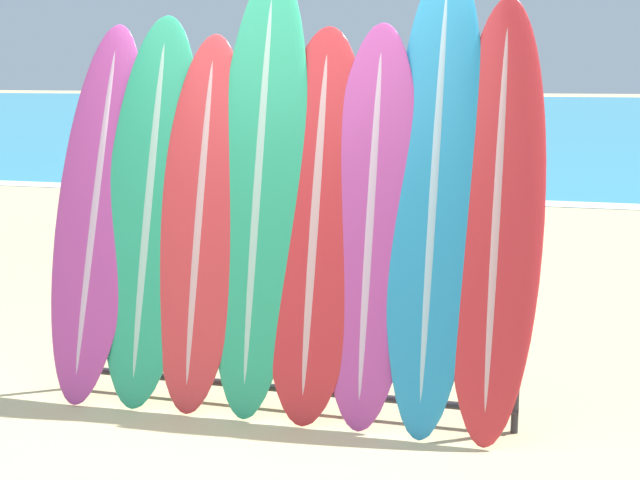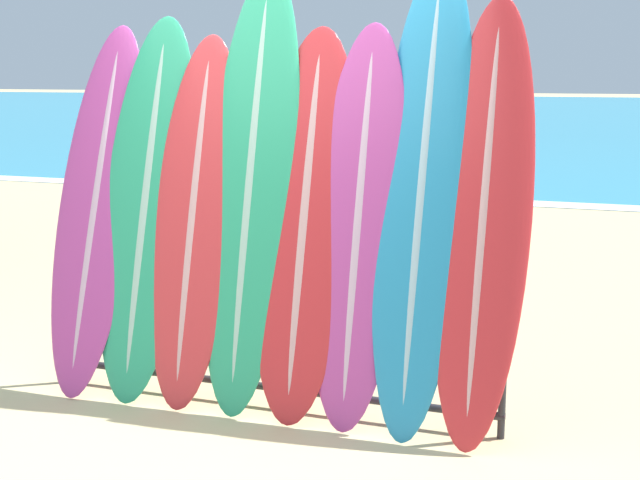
% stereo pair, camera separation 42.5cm
% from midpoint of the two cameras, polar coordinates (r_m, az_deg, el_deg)
% --- Properties ---
extents(ground_plane, '(160.00, 160.00, 0.00)m').
position_cam_midpoint_polar(ground_plane, '(4.96, -4.35, -11.96)').
color(ground_plane, tan).
extents(ocean_water, '(120.00, 60.00, 0.01)m').
position_cam_midpoint_polar(ocean_water, '(42.66, 17.39, 7.65)').
color(ocean_water, teal).
rests_on(ocean_water, ground_plane).
extents(surfboard_rack, '(2.65, 0.04, 0.83)m').
position_cam_midpoint_polar(surfboard_rack, '(5.08, -0.66, -5.94)').
color(surfboard_rack, '#28282D').
rests_on(surfboard_rack, ground_plane).
extents(surfboard_slot_0, '(0.54, 0.80, 2.21)m').
position_cam_midpoint_polar(surfboard_slot_0, '(5.51, -11.94, 2.07)').
color(surfboard_slot_0, '#B23D8E').
rests_on(surfboard_slot_0, ground_plane).
extents(surfboard_slot_1, '(0.59, 0.71, 2.25)m').
position_cam_midpoint_polar(surfboard_slot_1, '(5.33, -8.79, 2.12)').
color(surfboard_slot_1, '#289E70').
rests_on(surfboard_slot_1, ground_plane).
extents(surfboard_slot_2, '(0.53, 0.66, 2.14)m').
position_cam_midpoint_polar(surfboard_slot_2, '(5.16, -5.69, 1.29)').
color(surfboard_slot_2, red).
rests_on(surfboard_slot_2, ground_plane).
extents(surfboard_slot_3, '(0.55, 0.71, 2.51)m').
position_cam_midpoint_polar(surfboard_slot_3, '(5.04, -2.03, 3.26)').
color(surfboard_slot_3, '#289E70').
rests_on(surfboard_slot_3, ground_plane).
extents(surfboard_slot_4, '(0.58, 0.65, 2.17)m').
position_cam_midpoint_polar(surfboard_slot_4, '(4.92, 1.51, 1.08)').
color(surfboard_slot_4, red).
rests_on(surfboard_slot_4, ground_plane).
extents(surfboard_slot_5, '(0.52, 0.61, 2.18)m').
position_cam_midpoint_polar(surfboard_slot_5, '(4.83, 5.02, 0.94)').
color(surfboard_slot_5, '#B23D8E').
rests_on(surfboard_slot_5, ground_plane).
extents(surfboard_slot_6, '(0.51, 0.81, 2.54)m').
position_cam_midpoint_polar(surfboard_slot_6, '(4.78, 9.11, 2.92)').
color(surfboard_slot_6, teal).
rests_on(surfboard_slot_6, ground_plane).
extents(surfboard_slot_7, '(0.49, 0.76, 2.32)m').
position_cam_midpoint_polar(surfboard_slot_7, '(4.72, 13.00, 1.31)').
color(surfboard_slot_7, red).
rests_on(surfboard_slot_7, ground_plane).
extents(person_near_water, '(0.28, 0.30, 1.75)m').
position_cam_midpoint_polar(person_near_water, '(7.26, -3.86, 3.14)').
color(person_near_water, '#846047').
rests_on(person_near_water, ground_plane).
extents(person_mid_beach, '(0.27, 0.29, 1.70)m').
position_cam_midpoint_polar(person_mid_beach, '(7.27, 11.86, 2.71)').
color(person_mid_beach, tan).
rests_on(person_mid_beach, ground_plane).
extents(person_far_left, '(0.26, 0.25, 1.52)m').
position_cam_midpoint_polar(person_far_left, '(11.14, 9.94, 5.00)').
color(person_far_left, tan).
rests_on(person_far_left, ground_plane).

